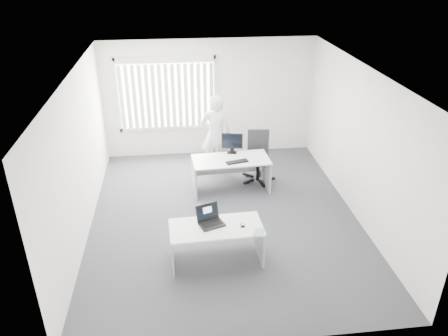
{
  "coord_description": "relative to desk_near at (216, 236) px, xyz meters",
  "views": [
    {
      "loc": [
        -0.83,
        -6.98,
        4.62
      ],
      "look_at": [
        0.01,
        0.15,
        0.98
      ],
      "focal_mm": 35.0,
      "sensor_mm": 36.0,
      "label": 1
    }
  ],
  "objects": [
    {
      "name": "desk_far",
      "position": [
        0.55,
        2.32,
        0.03
      ],
      "size": [
        1.61,
        0.82,
        0.72
      ],
      "rotation": [
        0.0,
        0.0,
        0.05
      ],
      "color": "white",
      "rests_on": "ground"
    },
    {
      "name": "wall_back",
      "position": [
        0.28,
        4.27,
        0.92
      ],
      "size": [
        5.0,
        0.02,
        2.8
      ],
      "primitive_type": "cube",
      "color": "white",
      "rests_on": "ground"
    },
    {
      "name": "ceiling",
      "position": [
        0.28,
        1.27,
        2.32
      ],
      "size": [
        5.0,
        6.0,
        0.02
      ],
      "primitive_type": "cube",
      "color": "white",
      "rests_on": "wall_back"
    },
    {
      "name": "wall_left",
      "position": [
        -2.22,
        1.27,
        0.92
      ],
      "size": [
        0.02,
        6.0,
        2.8
      ],
      "primitive_type": "cube",
      "color": "white",
      "rests_on": "ground"
    },
    {
      "name": "ground",
      "position": [
        0.28,
        1.27,
        -0.48
      ],
      "size": [
        6.0,
        6.0,
        0.0
      ],
      "primitive_type": "plane",
      "color": "#47464D",
      "rests_on": "ground"
    },
    {
      "name": "desk_near",
      "position": [
        0.0,
        0.0,
        0.0
      ],
      "size": [
        1.5,
        0.75,
        0.67
      ],
      "rotation": [
        0.0,
        0.0,
        0.04
      ],
      "color": "white",
      "rests_on": "ground"
    },
    {
      "name": "window",
      "position": [
        -0.72,
        4.23,
        1.07
      ],
      "size": [
        2.32,
        0.06,
        1.76
      ],
      "primitive_type": "cube",
      "color": "silver",
      "rests_on": "wall_back"
    },
    {
      "name": "wall_right",
      "position": [
        2.78,
        1.27,
        0.92
      ],
      "size": [
        0.02,
        6.0,
        2.8
      ],
      "primitive_type": "cube",
      "color": "white",
      "rests_on": "ground"
    },
    {
      "name": "wall_front",
      "position": [
        0.28,
        -1.73,
        0.92
      ],
      "size": [
        5.0,
        0.02,
        2.8
      ],
      "primitive_type": "cube",
      "color": "white",
      "rests_on": "ground"
    },
    {
      "name": "monitor",
      "position": [
        0.61,
        2.61,
        0.46
      ],
      "size": [
        0.46,
        0.22,
        0.44
      ],
      "primitive_type": null,
      "rotation": [
        0.0,
        0.0,
        -0.19
      ],
      "color": "black",
      "rests_on": "desk_far"
    },
    {
      "name": "booklet",
      "position": [
        0.65,
        -0.24,
        0.19
      ],
      "size": [
        0.21,
        0.25,
        0.01
      ],
      "primitive_type": "cube",
      "rotation": [
        0.0,
        0.0,
        -0.3
      ],
      "color": "silver",
      "rests_on": "desk_near"
    },
    {
      "name": "person",
      "position": [
        0.32,
        3.19,
        0.43
      ],
      "size": [
        0.71,
        0.51,
        1.83
      ],
      "primitive_type": "imported",
      "rotation": [
        0.0,
        0.0,
        3.03
      ],
      "color": "silver",
      "rests_on": "ground"
    },
    {
      "name": "office_chair",
      "position": [
        1.2,
        2.72,
        -0.14
      ],
      "size": [
        0.7,
        0.7,
        1.11
      ],
      "rotation": [
        0.0,
        0.0,
        -0.12
      ],
      "color": "black",
      "rests_on": "ground"
    },
    {
      "name": "mouse",
      "position": [
        0.42,
        -0.03,
        0.21
      ],
      "size": [
        0.06,
        0.1,
        0.04
      ],
      "primitive_type": null,
      "rotation": [
        0.0,
        0.0,
        -0.04
      ],
      "color": "#B0B0B3",
      "rests_on": "paper_sheet"
    },
    {
      "name": "blinds",
      "position": [
        -0.72,
        4.17,
        1.04
      ],
      "size": [
        2.2,
        0.1,
        1.5
      ],
      "primitive_type": null,
      "color": "silver",
      "rests_on": "wall_back"
    },
    {
      "name": "keyboard",
      "position": [
        0.65,
        2.16,
        0.25
      ],
      "size": [
        0.48,
        0.25,
        0.02
      ],
      "primitive_type": "cube",
      "rotation": [
        0.0,
        0.0,
        0.23
      ],
      "color": "black",
      "rests_on": "desk_far"
    },
    {
      "name": "paper_sheet",
      "position": [
        0.31,
        -0.07,
        0.19
      ],
      "size": [
        0.32,
        0.26,
        0.0
      ],
      "primitive_type": "cube",
      "rotation": [
        0.0,
        0.0,
        0.27
      ],
      "color": "white",
      "rests_on": "desk_near"
    },
    {
      "name": "laptop",
      "position": [
        -0.06,
        0.05,
        0.34
      ],
      "size": [
        0.48,
        0.45,
        0.3
      ],
      "primitive_type": null,
      "rotation": [
        0.0,
        0.0,
        0.35
      ],
      "color": "black",
      "rests_on": "desk_near"
    }
  ]
}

